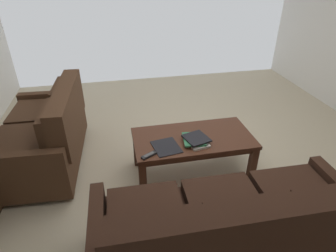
{
  "coord_description": "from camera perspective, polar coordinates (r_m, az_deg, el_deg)",
  "views": [
    {
      "loc": [
        0.85,
        2.54,
        2.06
      ],
      "look_at": [
        0.44,
        0.57,
        0.87
      ],
      "focal_mm": 30.35,
      "sensor_mm": 36.0,
      "label": 1
    }
  ],
  "objects": [
    {
      "name": "tv_remote",
      "position": [
        2.66,
        -3.83,
        -5.88
      ],
      "size": [
        0.16,
        0.12,
        0.02
      ],
      "color": "black",
      "rests_on": "coffee_table"
    },
    {
      "name": "sofa_main",
      "position": [
        2.22,
        12.38,
        -19.9
      ],
      "size": [
        1.97,
        0.84,
        0.86
      ],
      "color": "black",
      "rests_on": "ground"
    },
    {
      "name": "book_stack",
      "position": [
        2.86,
        5.5,
        -2.73
      ],
      "size": [
        0.28,
        0.32,
        0.06
      ],
      "color": "silver",
      "rests_on": "coffee_table"
    },
    {
      "name": "coffee_table",
      "position": [
        2.99,
        5.03,
        -3.28
      ],
      "size": [
        1.23,
        0.63,
        0.47
      ],
      "color": "#4C2819",
      "rests_on": "ground"
    },
    {
      "name": "loveseat_near",
      "position": [
        3.43,
        -23.09,
        -1.48
      ],
      "size": [
        0.88,
        1.47,
        0.9
      ],
      "color": "black",
      "rests_on": "ground"
    },
    {
      "name": "loose_magazine",
      "position": [
        2.78,
        -0.35,
        -4.22
      ],
      "size": [
        0.29,
        0.32,
        0.01
      ],
      "primitive_type": "cube",
      "rotation": [
        0.0,
        0.0,
        0.16
      ],
      "color": "black",
      "rests_on": "coffee_table"
    },
    {
      "name": "ground_plane",
      "position": [
        3.38,
        5.41,
        -7.19
      ],
      "size": [
        5.2,
        5.58,
        0.01
      ],
      "primitive_type": "cube",
      "color": "beige"
    }
  ]
}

